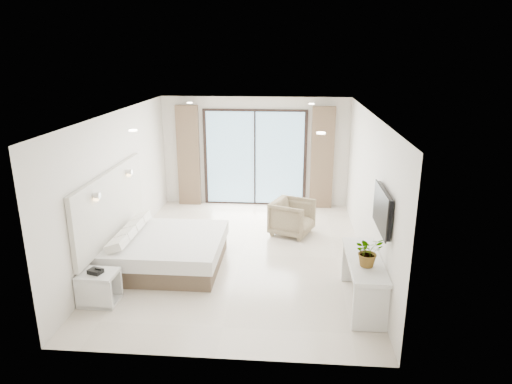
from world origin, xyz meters
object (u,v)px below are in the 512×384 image
console_desk (364,271)px  bed (166,251)px  nightstand (99,288)px  armchair (292,216)px

console_desk → bed: bearing=162.5°
nightstand → console_desk: bearing=5.8°
nightstand → bed: bearing=65.0°
console_desk → armchair: size_ratio=1.97×
nightstand → armchair: armchair is taller
bed → nightstand: (-0.68, -1.35, -0.04)m
nightstand → console_desk: console_desk is taller
bed → console_desk: (3.36, -1.06, 0.27)m
bed → console_desk: bearing=-17.5°
nightstand → console_desk: 4.05m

